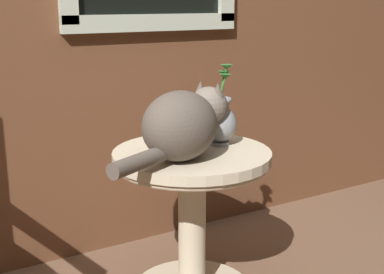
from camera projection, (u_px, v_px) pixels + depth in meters
wicker_side_table at (192, 199)px, 1.90m from camera, size 0.56×0.56×0.56m
cat at (183, 124)px, 1.73m from camera, size 0.53×0.33×0.24m
pewter_vase_with_ivy at (219, 120)px, 1.91m from camera, size 0.13×0.13×0.29m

